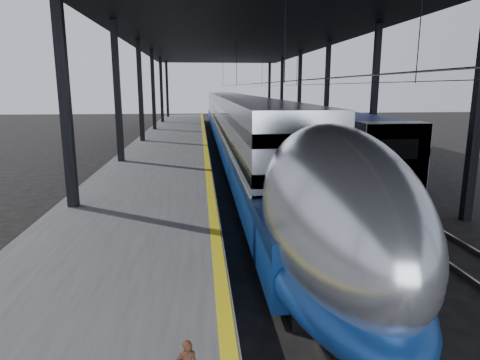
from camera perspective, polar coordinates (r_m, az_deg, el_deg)
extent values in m
plane|color=black|center=(12.03, 0.45, -13.81)|extent=(160.00, 160.00, 0.00)
cube|color=#4C4C4F|center=(31.21, -9.75, 3.23)|extent=(6.00, 80.00, 1.00)
cube|color=yellow|center=(31.05, -4.61, 4.26)|extent=(0.30, 80.00, 0.01)
cube|color=slate|center=(31.28, -0.95, 2.65)|extent=(0.08, 80.00, 0.16)
cube|color=slate|center=(31.42, 1.67, 2.69)|extent=(0.08, 80.00, 0.16)
cube|color=slate|center=(32.05, 8.01, 2.76)|extent=(0.08, 80.00, 0.16)
cube|color=slate|center=(32.41, 10.49, 2.78)|extent=(0.08, 80.00, 0.16)
cube|color=black|center=(16.45, -22.22, 8.61)|extent=(0.35, 0.35, 9.00)
cube|color=black|center=(19.06, 29.12, 8.36)|extent=(0.35, 0.35, 9.00)
cube|color=black|center=(26.19, -15.97, 10.05)|extent=(0.35, 0.35, 9.00)
cube|color=black|center=(27.90, 17.45, 10.07)|extent=(0.35, 0.35, 9.00)
cube|color=black|center=(36.07, -13.11, 10.67)|extent=(0.35, 0.35, 9.00)
cube|color=black|center=(37.33, 11.47, 10.78)|extent=(0.35, 0.35, 9.00)
cube|color=black|center=(46.00, -11.47, 11.01)|extent=(0.35, 0.35, 9.00)
cube|color=black|center=(47.00, 7.92, 11.15)|extent=(0.35, 0.35, 9.00)
cube|color=black|center=(55.95, -10.41, 11.22)|extent=(0.35, 0.35, 9.00)
cube|color=black|center=(56.78, 5.58, 11.37)|extent=(0.35, 0.35, 9.00)
cube|color=black|center=(65.92, -9.68, 11.37)|extent=(0.35, 0.35, 9.00)
cube|color=black|center=(66.62, 3.93, 11.52)|extent=(0.35, 0.35, 9.00)
cube|color=black|center=(31.15, 0.19, 19.54)|extent=(18.00, 75.00, 0.45)
cylinder|color=slate|center=(30.91, 0.38, 12.62)|extent=(0.03, 74.00, 0.03)
cylinder|color=slate|center=(31.80, 9.60, 12.45)|extent=(0.03, 74.00, 0.03)
cube|color=#B8BABF|center=(41.28, -1.08, 8.31)|extent=(3.11, 57.00, 4.29)
cube|color=navy|center=(39.91, -0.91, 6.24)|extent=(3.20, 62.00, 1.66)
cube|color=silver|center=(41.32, -1.08, 7.64)|extent=(3.22, 57.00, 0.11)
cube|color=black|center=(41.22, -1.09, 10.02)|extent=(3.16, 57.00, 0.45)
cube|color=black|center=(41.28, -1.08, 8.31)|extent=(3.16, 57.00, 0.45)
ellipsoid|color=#B8BABF|center=(10.49, 12.11, -4.52)|extent=(3.11, 8.40, 4.29)
ellipsoid|color=navy|center=(10.91, 11.82, -10.74)|extent=(3.20, 8.40, 1.82)
ellipsoid|color=black|center=(7.92, 17.98, -3.87)|extent=(1.61, 2.20, 0.97)
cube|color=black|center=(11.27, 11.62, -14.84)|extent=(2.36, 2.60, 0.40)
cube|color=black|center=(32.13, 0.22, 3.12)|extent=(2.36, 2.60, 0.40)
cube|color=navy|center=(27.16, 12.05, 4.95)|extent=(2.76, 18.00, 3.74)
cube|color=gray|center=(19.40, 19.40, 1.70)|extent=(2.81, 1.20, 3.79)
cube|color=black|center=(18.72, 20.37, 3.87)|extent=(1.68, 0.06, 0.84)
cube|color=#A10F0C|center=(18.93, 20.08, 0.03)|extent=(1.18, 0.06, 0.54)
cube|color=gray|center=(45.56, 4.91, 8.01)|extent=(2.76, 18.00, 3.74)
cube|color=gray|center=(64.31, 1.87, 9.26)|extent=(2.76, 18.00, 3.74)
cube|color=black|center=(21.92, 16.49, -1.75)|extent=(2.17, 2.40, 0.36)
cube|color=black|center=(42.80, 5.58, 5.31)|extent=(2.17, 2.40, 0.36)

